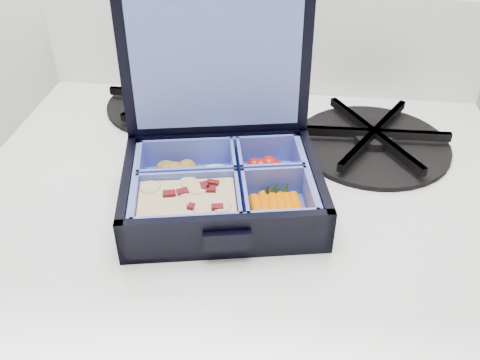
# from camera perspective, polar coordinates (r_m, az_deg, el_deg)

# --- Properties ---
(bento_box) EXTENTS (0.23, 0.20, 0.05)m
(bento_box) POSITION_cam_1_polar(r_m,az_deg,el_deg) (0.56, -1.90, -0.96)
(bento_box) COLOR black
(bento_box) RESTS_ON stove
(burner_grate) EXTENTS (0.20, 0.20, 0.03)m
(burner_grate) POSITION_cam_1_polar(r_m,az_deg,el_deg) (0.69, 14.04, 4.46)
(burner_grate) COLOR black
(burner_grate) RESTS_ON stove
(burner_grate_rear) EXTENTS (0.18, 0.18, 0.02)m
(burner_grate_rear) POSITION_cam_1_polar(r_m,az_deg,el_deg) (0.77, -7.52, 8.47)
(burner_grate_rear) COLOR black
(burner_grate_rear) RESTS_ON stove
(fork) EXTENTS (0.12, 0.16, 0.01)m
(fork) POSITION_cam_1_polar(r_m,az_deg,el_deg) (0.67, 7.29, 3.11)
(fork) COLOR silver
(fork) RESTS_ON stove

